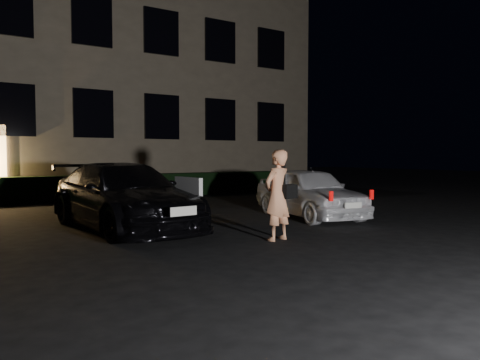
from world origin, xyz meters
TOP-DOWN VIEW (x-y plane):
  - ground at (0.00, 0.00)m, footprint 80.00×80.00m
  - building at (-0.00, 14.99)m, footprint 20.00×8.11m
  - hedge at (0.00, 10.50)m, footprint 15.00×0.70m
  - sedan at (-1.44, 3.72)m, footprint 2.28×4.90m
  - hatch at (2.99, 2.97)m, footprint 2.11×3.86m
  - man at (0.40, 0.90)m, footprint 0.74×0.52m

SIDE VIEW (x-z plane):
  - ground at x=0.00m, z-range 0.00..0.00m
  - hedge at x=0.00m, z-range 0.00..0.85m
  - hatch at x=2.99m, z-range 0.00..1.24m
  - sedan at x=-1.44m, z-range 0.00..1.37m
  - man at x=0.40m, z-range 0.00..1.63m
  - building at x=0.00m, z-range 0.00..12.00m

